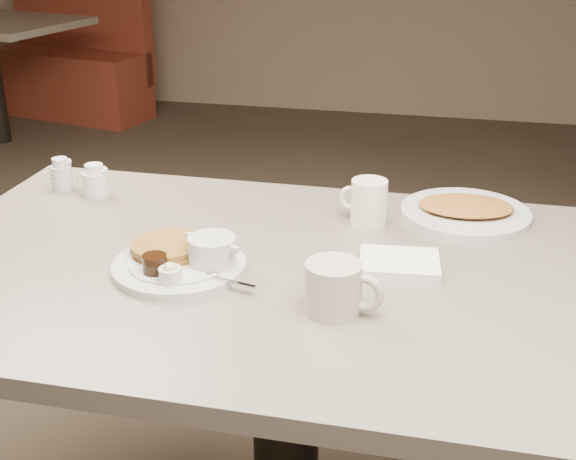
% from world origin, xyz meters
% --- Properties ---
extents(diner_table, '(1.50, 0.90, 0.75)m').
position_xyz_m(diner_table, '(0.00, 0.00, 0.58)').
color(diner_table, slate).
rests_on(diner_table, ground).
extents(main_plate, '(0.34, 0.33, 0.07)m').
position_xyz_m(main_plate, '(-0.19, -0.05, 0.77)').
color(main_plate, beige).
rests_on(main_plate, diner_table).
extents(coffee_mug_near, '(0.15, 0.11, 0.09)m').
position_xyz_m(coffee_mug_near, '(0.12, -0.15, 0.80)').
color(coffee_mug_near, '#B7AC9C').
rests_on(coffee_mug_near, diner_table).
extents(napkin, '(0.16, 0.14, 0.02)m').
position_xyz_m(napkin, '(0.21, 0.05, 0.76)').
color(napkin, white).
rests_on(napkin, diner_table).
extents(coffee_mug_far, '(0.12, 0.10, 0.10)m').
position_xyz_m(coffee_mug_far, '(0.12, 0.25, 0.80)').
color(coffee_mug_far, white).
rests_on(coffee_mug_far, diner_table).
extents(creamer_left, '(0.07, 0.06, 0.08)m').
position_xyz_m(creamer_left, '(-0.63, 0.29, 0.79)').
color(creamer_left, silver).
rests_on(creamer_left, diner_table).
extents(creamer_right, '(0.09, 0.08, 0.08)m').
position_xyz_m(creamer_right, '(-0.53, 0.27, 0.79)').
color(creamer_right, silver).
rests_on(creamer_right, diner_table).
extents(hash_plate, '(0.31, 0.31, 0.04)m').
position_xyz_m(hash_plate, '(0.33, 0.34, 0.76)').
color(hash_plate, beige).
rests_on(hash_plate, diner_table).
extents(booth_back_left, '(1.35, 1.50, 1.12)m').
position_xyz_m(booth_back_left, '(-2.34, 3.45, 0.41)').
color(booth_back_left, maroon).
rests_on(booth_back_left, ground).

